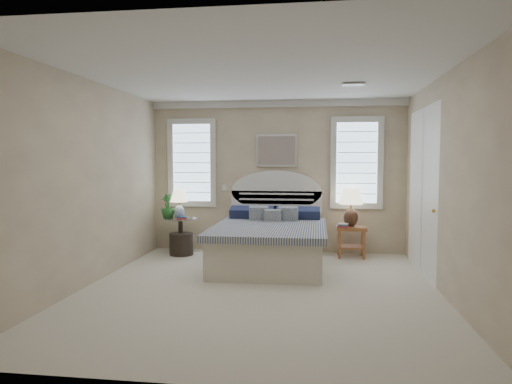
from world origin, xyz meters
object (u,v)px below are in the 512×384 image
at_px(bed, 271,240).
at_px(floor_pot, 181,244).
at_px(nightstand_right, 351,235).
at_px(lamp_left, 179,201).
at_px(side_table_left, 181,232).
at_px(lamp_right, 351,203).

relative_size(bed, floor_pot, 5.49).
bearing_deg(nightstand_right, lamp_left, -177.79).
relative_size(side_table_left, floor_pot, 1.52).
distance_m(bed, side_table_left, 1.75).
relative_size(floor_pot, lamp_right, 0.63).
relative_size(nightstand_right, lamp_right, 0.80).
bearing_deg(lamp_left, lamp_right, 2.31).
height_order(bed, side_table_left, bed).
height_order(side_table_left, floor_pot, side_table_left).
height_order(bed, lamp_left, bed).
distance_m(side_table_left, lamp_right, 2.99).
bearing_deg(floor_pot, bed, -17.50).
distance_m(side_table_left, lamp_left, 0.55).
bearing_deg(side_table_left, lamp_left, -141.63).
bearing_deg(floor_pot, lamp_right, 3.72).
bearing_deg(nightstand_right, bed, -151.97).
relative_size(bed, side_table_left, 3.61).
bearing_deg(bed, nightstand_right, 28.03).
bearing_deg(side_table_left, bed, -19.74).
xyz_separation_m(bed, floor_pot, (-1.61, 0.51, -0.20)).
height_order(side_table_left, nightstand_right, side_table_left).
bearing_deg(lamp_left, bed, -19.10).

